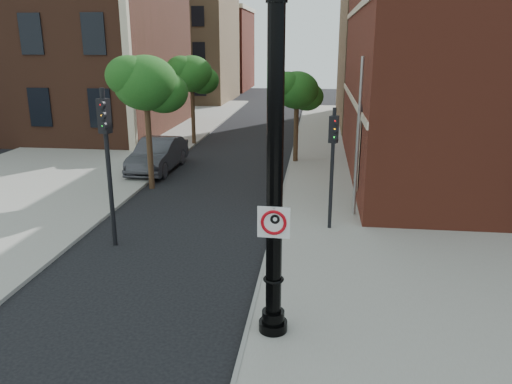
# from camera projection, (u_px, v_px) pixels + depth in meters

# --- Properties ---
(ground) EXTENTS (120.00, 120.00, 0.00)m
(ground) POSITION_uv_depth(u_px,v_px,m) (164.00, 313.00, 11.61)
(ground) COLOR black
(ground) RESTS_ON ground
(sidewalk_right) EXTENTS (8.00, 60.00, 0.12)m
(sidewalk_right) POSITION_uv_depth(u_px,v_px,m) (379.00, 195.00, 20.39)
(sidewalk_right) COLOR gray
(sidewalk_right) RESTS_ON ground
(sidewalk_left) EXTENTS (10.00, 50.00, 0.12)m
(sidewalk_left) POSITION_uv_depth(u_px,v_px,m) (108.00, 147.00, 29.77)
(sidewalk_left) COLOR gray
(sidewalk_left) RESTS_ON ground
(curb_edge) EXTENTS (0.10, 60.00, 0.14)m
(curb_edge) POSITION_uv_depth(u_px,v_px,m) (283.00, 191.00, 20.86)
(curb_edge) COLOR gray
(curb_edge) RESTS_ON ground
(victorian_building) EXTENTS (18.60, 14.60, 17.95)m
(victorian_building) POSITION_uv_depth(u_px,v_px,m) (34.00, 1.00, 33.78)
(victorian_building) COLOR #562F20
(victorian_building) RESTS_ON ground
(bg_building_tan_a) EXTENTS (12.00, 12.00, 12.00)m
(bg_building_tan_a) POSITION_uv_depth(u_px,v_px,m) (175.00, 43.00, 53.13)
(bg_building_tan_a) COLOR #997953
(bg_building_tan_a) RESTS_ON ground
(bg_building_red) EXTENTS (12.00, 12.00, 10.00)m
(bg_building_red) POSITION_uv_depth(u_px,v_px,m) (204.00, 51.00, 66.73)
(bg_building_red) COLOR maroon
(bg_building_red) RESTS_ON ground
(bg_building_tan_b) EXTENTS (22.00, 14.00, 14.00)m
(bg_building_tan_b) POSITION_uv_depth(u_px,v_px,m) (495.00, 29.00, 36.23)
(bg_building_tan_b) COLOR #997953
(bg_building_tan_b) RESTS_ON ground
(lamppost) EXTENTS (0.62, 0.62, 7.28)m
(lamppost) POSITION_uv_depth(u_px,v_px,m) (275.00, 185.00, 9.78)
(lamppost) COLOR black
(lamppost) RESTS_ON ground
(no_parking_sign) EXTENTS (0.65, 0.08, 0.65)m
(no_parking_sign) POSITION_uv_depth(u_px,v_px,m) (274.00, 222.00, 9.81)
(no_parking_sign) COLOR white
(no_parking_sign) RESTS_ON ground
(parked_car) EXTENTS (1.81, 4.89, 1.60)m
(parked_car) POSITION_uv_depth(u_px,v_px,m) (158.00, 155.00, 24.29)
(parked_car) COLOR #333338
(parked_car) RESTS_ON ground
(traffic_signal_left) EXTENTS (0.36, 0.42, 4.81)m
(traffic_signal_left) POSITION_uv_depth(u_px,v_px,m) (106.00, 142.00, 14.59)
(traffic_signal_left) COLOR black
(traffic_signal_left) RESTS_ON ground
(traffic_signal_right) EXTENTS (0.32, 0.36, 4.10)m
(traffic_signal_right) POSITION_uv_depth(u_px,v_px,m) (333.00, 150.00, 15.86)
(traffic_signal_right) COLOR black
(traffic_signal_right) RESTS_ON ground
(utility_pole) EXTENTS (0.11, 0.11, 5.61)m
(utility_pole) POSITION_uv_depth(u_px,v_px,m) (358.00, 140.00, 17.18)
(utility_pole) COLOR #999999
(utility_pole) RESTS_ON ground
(street_tree_a) EXTENTS (3.10, 2.80, 5.58)m
(street_tree_a) POSITION_uv_depth(u_px,v_px,m) (147.00, 84.00, 20.33)
(street_tree_a) COLOR #372516
(street_tree_a) RESTS_ON ground
(street_tree_b) EXTENTS (2.96, 2.68, 5.34)m
(street_tree_b) POSITION_uv_depth(u_px,v_px,m) (192.00, 75.00, 29.47)
(street_tree_b) COLOR #372516
(street_tree_b) RESTS_ON ground
(street_tree_c) EXTENTS (2.60, 2.35, 4.69)m
(street_tree_c) POSITION_uv_depth(u_px,v_px,m) (297.00, 91.00, 25.06)
(street_tree_c) COLOR #372516
(street_tree_c) RESTS_ON ground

